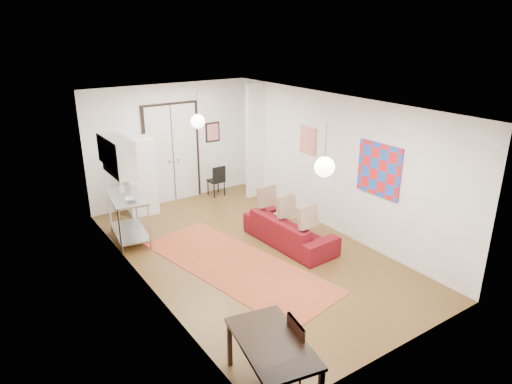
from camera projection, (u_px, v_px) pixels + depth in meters
floor at (250, 252)px, 8.94m from camera, size 7.00×7.00×0.00m
ceiling at (249, 103)px, 7.94m from camera, size 4.20×7.00×0.02m
wall_back at (171, 144)px, 11.17m from camera, size 4.20×0.02×2.90m
wall_front at (402, 257)px, 5.72m from camera, size 4.20×0.02×2.90m
wall_left at (140, 206)px, 7.34m from camera, size 0.02×7.00×2.90m
wall_right at (333, 164)px, 9.55m from camera, size 0.02×7.00×2.90m
double_doors at (173, 154)px, 11.22m from camera, size 1.44×0.06×2.50m
stub_partition at (255, 141)px, 11.40m from camera, size 0.50×0.10×2.90m
wall_cabinet at (118, 156)px, 8.45m from camera, size 0.35×1.00×0.70m
painting_popart at (379, 170)px, 8.49m from camera, size 0.05×1.00×1.00m
painting_abstract at (308, 140)px, 10.03m from camera, size 0.05×0.50×0.60m
poster_back at (213, 132)px, 11.69m from camera, size 0.40×0.03×0.50m
print_left at (102, 149)px, 8.74m from camera, size 0.03×0.44×0.54m
pendant_back at (198, 121)px, 9.72m from camera, size 0.30×0.30×0.80m
pendant_front at (325, 167)px, 6.61m from camera, size 0.30×0.30×0.80m
kilim_rug at (236, 266)px, 8.42m from camera, size 2.25×4.24×0.01m
sofa at (289, 230)px, 9.19m from camera, size 0.92×2.12×0.61m
coffee_table at (282, 218)px, 9.67m from camera, size 0.87×0.50×0.39m
potted_plant at (286, 207)px, 9.64m from camera, size 0.30×0.34×0.38m
kitchen_counter at (128, 211)px, 9.22m from camera, size 0.81×1.35×0.97m
bowl at (131, 199)px, 8.87m from camera, size 0.29×0.29×0.06m
soap_bottle at (122, 188)px, 9.27m from camera, size 0.12×0.12×0.20m
fridge at (140, 176)px, 10.57m from camera, size 0.70×0.70×1.79m
dining_table at (272, 347)px, 5.36m from camera, size 0.97×1.41×0.71m
dining_chair_near at (277, 347)px, 5.54m from camera, size 0.49×0.63×0.88m
dining_chair_far at (277, 347)px, 5.54m from camera, size 0.49×0.63×0.88m
black_side_chair at (214, 177)px, 11.83m from camera, size 0.38×0.38×0.81m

